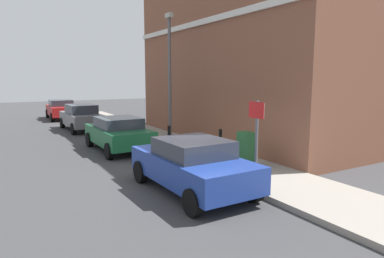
% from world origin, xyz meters
% --- Properties ---
extents(ground, '(80.00, 80.00, 0.00)m').
position_xyz_m(ground, '(0.00, 0.00, 0.00)').
color(ground, '#38383A').
extents(sidewalk, '(2.51, 30.00, 0.15)m').
position_xyz_m(sidewalk, '(1.95, 6.00, 0.07)').
color(sidewalk, gray).
rests_on(sidewalk, ground).
extents(corner_building, '(6.74, 12.90, 8.37)m').
position_xyz_m(corner_building, '(6.52, 4.45, 4.19)').
color(corner_building, brown).
rests_on(corner_building, ground).
extents(car_blue, '(2.04, 4.09, 1.45)m').
position_xyz_m(car_blue, '(-0.53, -1.33, 0.75)').
color(car_blue, navy).
rests_on(car_blue, ground).
extents(car_green, '(1.99, 4.00, 1.41)m').
position_xyz_m(car_green, '(-0.55, 4.86, 0.75)').
color(car_green, '#195933').
rests_on(car_green, ground).
extents(car_grey, '(1.87, 4.12, 1.52)m').
position_xyz_m(car_grey, '(-0.63, 11.53, 0.79)').
color(car_grey, slate).
rests_on(car_grey, ground).
extents(car_red, '(1.95, 4.16, 1.45)m').
position_xyz_m(car_red, '(-0.69, 17.99, 0.75)').
color(car_red, maroon).
rests_on(car_red, ground).
extents(utility_cabinet, '(0.46, 0.61, 1.15)m').
position_xyz_m(utility_cabinet, '(2.07, -0.40, 0.68)').
color(utility_cabinet, '#1E4C28').
rests_on(utility_cabinet, sidewalk).
extents(bollard_near_cabinet, '(0.14, 0.14, 1.04)m').
position_xyz_m(bollard_near_cabinet, '(2.17, 1.24, 0.70)').
color(bollard_near_cabinet, black).
rests_on(bollard_near_cabinet, sidewalk).
extents(bollard_far_kerb, '(0.14, 0.14, 1.04)m').
position_xyz_m(bollard_far_kerb, '(0.94, 3.05, 0.70)').
color(bollard_far_kerb, black).
rests_on(bollard_far_kerb, sidewalk).
extents(street_sign, '(0.08, 0.60, 2.30)m').
position_xyz_m(street_sign, '(1.05, -2.06, 1.66)').
color(street_sign, '#59595B').
rests_on(street_sign, sidewalk).
extents(lamppost, '(0.20, 0.44, 5.72)m').
position_xyz_m(lamppost, '(1.93, 4.94, 3.30)').
color(lamppost, '#59595B').
rests_on(lamppost, sidewalk).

